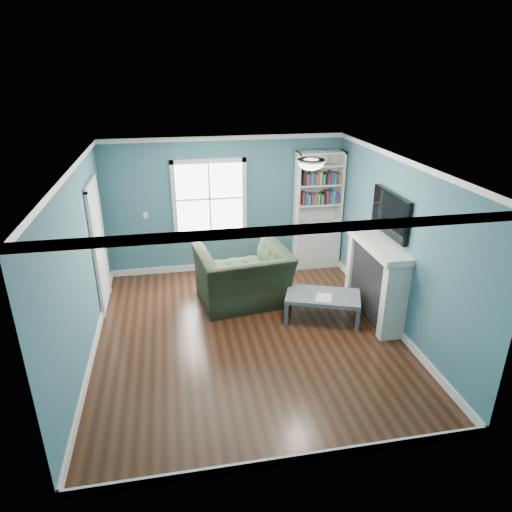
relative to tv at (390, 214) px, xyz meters
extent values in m
plane|color=black|center=(-2.20, -0.20, -1.72)|extent=(5.00, 5.00, 0.00)
plane|color=#3A6E7B|center=(-2.20, 2.30, -0.43)|extent=(4.50, 0.00, 4.50)
plane|color=#3A6E7B|center=(-2.20, -2.70, -0.43)|extent=(4.50, 0.00, 4.50)
plane|color=#3A6E7B|center=(-4.45, -0.20, -0.43)|extent=(0.00, 5.00, 5.00)
plane|color=#3A6E7B|center=(0.05, -0.20, -0.43)|extent=(0.00, 5.00, 5.00)
plane|color=white|center=(-2.20, -0.20, 0.88)|extent=(5.00, 5.00, 0.00)
cube|color=white|center=(-2.20, 2.28, -1.66)|extent=(4.50, 0.03, 0.12)
cube|color=white|center=(-2.20, -2.69, -1.66)|extent=(4.50, 0.03, 0.12)
cube|color=white|center=(-4.44, -0.20, -1.66)|extent=(0.03, 5.00, 0.12)
cube|color=white|center=(0.03, -0.20, -1.66)|extent=(0.03, 5.00, 0.12)
cube|color=white|center=(-2.20, 2.28, 0.84)|extent=(4.50, 0.04, 0.08)
cube|color=white|center=(-2.20, -2.68, 0.84)|extent=(4.50, 0.04, 0.08)
cube|color=white|center=(-4.43, -0.20, 0.84)|extent=(0.04, 5.00, 0.08)
cube|color=white|center=(0.03, -0.20, 0.84)|extent=(0.04, 5.00, 0.08)
cube|color=white|center=(-2.50, 2.29, -0.27)|extent=(1.24, 0.01, 1.34)
cube|color=white|center=(-3.16, 2.28, -0.27)|extent=(0.08, 0.06, 1.50)
cube|color=white|center=(-1.84, 2.28, -0.27)|extent=(0.08, 0.06, 1.50)
cube|color=white|center=(-2.50, 2.28, -0.98)|extent=(1.40, 0.06, 0.08)
cube|color=white|center=(-2.50, 2.28, 0.44)|extent=(1.40, 0.06, 0.08)
cube|color=white|center=(-2.50, 2.28, -0.27)|extent=(1.24, 0.03, 0.03)
cube|color=white|center=(-2.50, 2.28, -0.27)|extent=(0.03, 0.03, 1.34)
cube|color=silver|center=(-0.43, 2.10, -1.27)|extent=(0.90, 0.35, 0.90)
cube|color=silver|center=(-0.86, 2.10, -0.12)|extent=(0.04, 0.35, 1.40)
cube|color=silver|center=(0.00, 2.10, -0.12)|extent=(0.04, 0.35, 1.40)
cube|color=silver|center=(-0.43, 2.26, -0.12)|extent=(0.90, 0.02, 1.40)
cube|color=silver|center=(-0.43, 2.10, 0.55)|extent=(0.90, 0.35, 0.04)
cube|color=silver|center=(-0.43, 2.10, -0.80)|extent=(0.84, 0.33, 0.03)
cube|color=silver|center=(-0.43, 2.10, -0.42)|extent=(0.84, 0.33, 0.03)
cube|color=silver|center=(-0.43, 2.10, -0.04)|extent=(0.84, 0.33, 0.03)
cube|color=silver|center=(-0.43, 2.10, 0.32)|extent=(0.84, 0.33, 0.03)
cube|color=maroon|center=(-0.43, 2.08, -0.30)|extent=(0.70, 0.25, 0.22)
cube|color=#264C8C|center=(-0.43, 2.08, 0.08)|extent=(0.70, 0.25, 0.22)
cylinder|color=beige|center=(-0.43, 2.05, 0.46)|extent=(0.26, 0.06, 0.26)
cube|color=black|center=(-0.11, 0.00, -1.12)|extent=(0.30, 1.20, 1.10)
cube|color=black|center=(-0.13, 0.00, -1.32)|extent=(0.22, 0.65, 0.70)
cube|color=silver|center=(-0.13, -0.67, -1.12)|extent=(0.36, 0.16, 1.20)
cube|color=silver|center=(-0.13, 0.67, -1.12)|extent=(0.36, 0.16, 1.20)
cube|color=silver|center=(-0.15, 0.00, -0.47)|extent=(0.44, 1.58, 0.10)
cube|color=black|center=(0.00, 0.00, 0.00)|extent=(0.06, 1.10, 0.65)
cube|color=silver|center=(-4.43, 1.20, -0.70)|extent=(0.04, 0.80, 2.05)
cube|color=white|center=(-4.42, 0.75, -0.70)|extent=(0.05, 0.08, 2.13)
cube|color=white|center=(-4.42, 1.65, -0.70)|extent=(0.05, 0.08, 2.13)
cube|color=white|center=(-4.42, 1.20, 0.36)|extent=(0.05, 0.98, 0.08)
sphere|color=#BF8C3F|center=(-4.37, 1.50, -0.77)|extent=(0.07, 0.07, 0.07)
ellipsoid|color=white|center=(-1.30, -0.10, 0.82)|extent=(0.34, 0.34, 0.15)
cylinder|color=white|center=(-1.30, -0.10, 0.86)|extent=(0.38, 0.38, 0.03)
cube|color=white|center=(-3.70, 2.28, -0.52)|extent=(0.08, 0.01, 0.12)
imported|color=black|center=(-2.11, 0.84, -1.08)|extent=(1.59, 1.14, 1.29)
cube|color=#484F56|center=(-1.56, -0.01, -1.55)|extent=(0.08, 0.08, 0.36)
cube|color=#484F56|center=(-0.54, -0.40, -1.55)|extent=(0.08, 0.08, 0.36)
cube|color=#484F56|center=(-1.36, 0.52, -1.55)|extent=(0.08, 0.08, 0.36)
cube|color=#484F56|center=(-0.34, 0.14, -1.55)|extent=(0.08, 0.08, 0.36)
cube|color=slate|center=(-0.95, 0.06, -1.34)|extent=(1.30, 0.99, 0.06)
cube|color=white|center=(-0.97, -0.04, -1.30)|extent=(0.34, 0.37, 0.00)
camera|label=1|loc=(-3.18, -6.03, 2.08)|focal=32.00mm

